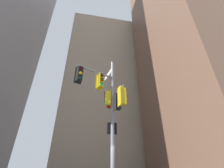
% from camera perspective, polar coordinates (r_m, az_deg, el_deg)
% --- Properties ---
extents(building_tower_right, '(15.10, 15.10, 48.77)m').
position_cam_1_polar(building_tower_right, '(32.29, 26.63, 20.45)').
color(building_tower_right, brown).
rests_on(building_tower_right, ground).
extents(building_mid_block, '(15.41, 15.41, 34.03)m').
position_cam_1_polar(building_mid_block, '(36.02, -4.22, -3.33)').
color(building_mid_block, tan).
rests_on(building_mid_block, ground).
extents(signal_pole_assembly, '(3.10, 2.59, 8.49)m').
position_cam_1_polar(signal_pole_assembly, '(9.62, -1.64, -6.12)').
color(signal_pole_assembly, gray).
rests_on(signal_pole_assembly, ground).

